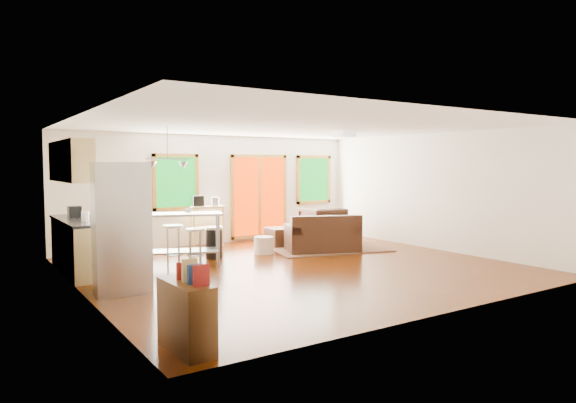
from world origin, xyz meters
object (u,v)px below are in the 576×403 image
ottoman (282,237)px  kitchen_cart (206,212)px  armchair (322,223)px  loveseat (323,237)px  refrigerator (122,227)px  island (180,229)px  coffee_table (314,231)px  rug (325,247)px

ottoman → kitchen_cart: 1.87m
armchair → ottoman: size_ratio=1.46×
loveseat → armchair: armchair is taller
loveseat → ottoman: 1.22m
armchair → refrigerator: refrigerator is taller
ottoman → island: island is taller
coffee_table → refrigerator: size_ratio=0.62×
armchair → kitchen_cart: kitchen_cart is taller
loveseat → armchair: 1.55m
kitchen_cart → loveseat: bearing=-50.1°
island → kitchen_cart: bearing=53.7°
loveseat → refrigerator: (-4.62, -1.17, 0.64)m
coffee_table → ottoman: size_ratio=1.87×
armchair → ottoman: bearing=8.0°
island → kitchen_cart: kitchen_cart is taller
loveseat → rug: bearing=68.6°
armchair → kitchen_cart: 2.87m
ottoman → kitchen_cart: kitchen_cart is taller
armchair → refrigerator: bearing=28.5°
loveseat → kitchen_cart: size_ratio=1.48×
rug → coffee_table: (-0.08, 0.32, 0.35)m
loveseat → island: 3.16m
armchair → island: (-4.04, -0.92, 0.21)m
rug → armchair: (0.55, 0.85, 0.46)m
rug → coffee_table: coffee_table is taller
ottoman → refrigerator: 4.97m
coffee_table → refrigerator: 5.29m
loveseat → ottoman: loveseat is taller
refrigerator → kitchen_cart: 4.36m
rug → ottoman: 1.05m
rug → kitchen_cart: (-2.15, 1.75, 0.79)m
coffee_table → ottoman: ottoman is taller
rug → refrigerator: (-4.98, -1.57, 0.95)m
kitchen_cart → armchair: bearing=-18.3°
refrigerator → rug: bearing=24.4°
coffee_table → kitchen_cart: bearing=145.5°
armchair → coffee_table: bearing=44.6°
rug → ottoman: size_ratio=3.96×
armchair → refrigerator: size_ratio=0.49×
loveseat → armchair: bearing=75.0°
refrigerator → island: refrigerator is taller
rug → loveseat: bearing=-132.9°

